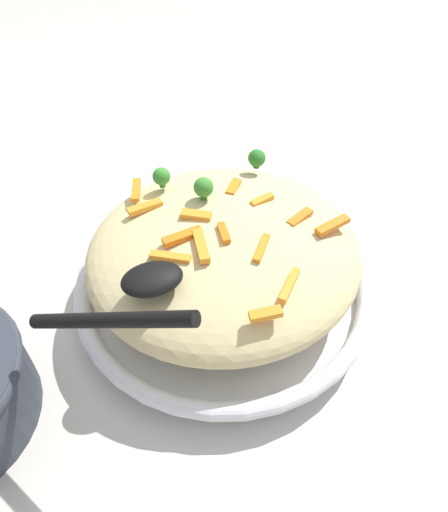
% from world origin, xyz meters
% --- Properties ---
extents(ground_plane, '(2.40, 2.40, 0.00)m').
position_xyz_m(ground_plane, '(0.00, 0.00, 0.00)').
color(ground_plane, beige).
extents(serving_bowl, '(0.34, 0.34, 0.04)m').
position_xyz_m(serving_bowl, '(0.00, 0.00, 0.02)').
color(serving_bowl, silver).
rests_on(serving_bowl, ground_plane).
extents(pasta_mound, '(0.30, 0.28, 0.08)m').
position_xyz_m(pasta_mound, '(0.00, 0.00, 0.08)').
color(pasta_mound, '#DBC689').
rests_on(pasta_mound, serving_bowl).
extents(carrot_piece_0, '(0.02, 0.03, 0.01)m').
position_xyz_m(carrot_piece_0, '(0.03, 0.06, 0.11)').
color(carrot_piece_0, orange).
rests_on(carrot_piece_0, pasta_mound).
extents(carrot_piece_1, '(0.02, 0.04, 0.01)m').
position_xyz_m(carrot_piece_1, '(-0.07, 0.09, 0.11)').
color(carrot_piece_1, orange).
rests_on(carrot_piece_1, pasta_mound).
extents(carrot_piece_2, '(0.04, 0.02, 0.01)m').
position_xyz_m(carrot_piece_2, '(-0.04, -0.01, 0.12)').
color(carrot_piece_2, orange).
rests_on(carrot_piece_2, pasta_mound).
extents(carrot_piece_3, '(0.04, 0.02, 0.01)m').
position_xyz_m(carrot_piece_3, '(-0.07, 0.06, 0.11)').
color(carrot_piece_3, orange).
rests_on(carrot_piece_3, pasta_mound).
extents(carrot_piece_4, '(0.03, 0.04, 0.01)m').
position_xyz_m(carrot_piece_4, '(0.03, -0.09, 0.11)').
color(carrot_piece_4, orange).
rests_on(carrot_piece_4, pasta_mound).
extents(carrot_piece_5, '(0.03, 0.02, 0.01)m').
position_xyz_m(carrot_piece_5, '(-0.02, 0.02, 0.12)').
color(carrot_piece_5, orange).
rests_on(carrot_piece_5, pasta_mound).
extents(carrot_piece_6, '(0.01, 0.03, 0.01)m').
position_xyz_m(carrot_piece_6, '(-0.01, -0.01, 0.12)').
color(carrot_piece_6, orange).
rests_on(carrot_piece_6, pasta_mound).
extents(carrot_piece_7, '(0.03, 0.02, 0.01)m').
position_xyz_m(carrot_piece_7, '(0.08, -0.01, 0.11)').
color(carrot_piece_7, orange).
rests_on(carrot_piece_7, pasta_mound).
extents(carrot_piece_8, '(0.03, 0.02, 0.01)m').
position_xyz_m(carrot_piece_8, '(0.05, 0.03, 0.12)').
color(carrot_piece_8, orange).
rests_on(carrot_piece_8, pasta_mound).
extents(carrot_piece_9, '(0.04, 0.03, 0.01)m').
position_xyz_m(carrot_piece_9, '(-0.06, -0.03, 0.12)').
color(carrot_piece_9, orange).
rests_on(carrot_piece_9, pasta_mound).
extents(carrot_piece_10, '(0.03, 0.01, 0.01)m').
position_xyz_m(carrot_piece_10, '(0.00, -0.12, 0.11)').
color(carrot_piece_10, orange).
rests_on(carrot_piece_10, pasta_mound).
extents(carrot_piece_11, '(0.04, 0.02, 0.01)m').
position_xyz_m(carrot_piece_11, '(0.11, -0.03, 0.11)').
color(carrot_piece_11, orange).
rests_on(carrot_piece_11, pasta_mound).
extents(carrot_piece_12, '(0.03, 0.03, 0.01)m').
position_xyz_m(carrot_piece_12, '(0.02, -0.04, 0.12)').
color(carrot_piece_12, orange).
rests_on(carrot_piece_12, pasta_mound).
extents(carrot_piece_13, '(0.01, 0.04, 0.01)m').
position_xyz_m(carrot_piece_13, '(-0.03, -0.03, 0.12)').
color(carrot_piece_13, orange).
rests_on(carrot_piece_13, pasta_mound).
extents(broccoli_floret_0, '(0.02, 0.02, 0.02)m').
position_xyz_m(broccoli_floret_0, '(0.07, 0.09, 0.12)').
color(broccoli_floret_0, '#296820').
rests_on(broccoli_floret_0, pasta_mound).
extents(broccoli_floret_1, '(0.02, 0.02, 0.02)m').
position_xyz_m(broccoli_floret_1, '(-0.04, 0.09, 0.12)').
color(broccoli_floret_1, '#377928').
rests_on(broccoli_floret_1, pasta_mound).
extents(broccoli_floret_2, '(0.02, 0.02, 0.03)m').
position_xyz_m(broccoli_floret_2, '(-0.01, 0.05, 0.13)').
color(broccoli_floret_2, '#377928').
rests_on(broccoli_floret_2, pasta_mound).
extents(serving_spoon, '(0.13, 0.13, 0.08)m').
position_xyz_m(serving_spoon, '(-0.10, -0.08, 0.14)').
color(serving_spoon, black).
rests_on(serving_spoon, pasta_mound).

